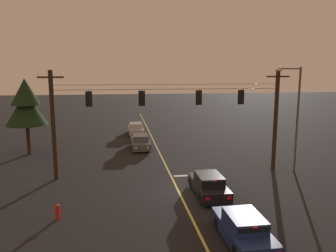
# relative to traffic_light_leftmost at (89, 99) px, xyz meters

# --- Properties ---
(ground_plane) EXTENTS (180.00, 180.00, 0.00)m
(ground_plane) POSITION_rel_traffic_light_leftmost_xyz_m (5.89, -3.75, -5.85)
(ground_plane) COLOR black
(lane_centre_stripe) EXTENTS (0.14, 60.00, 0.01)m
(lane_centre_stripe) POSITION_rel_traffic_light_leftmost_xyz_m (5.89, 6.02, -5.85)
(lane_centre_stripe) COLOR #D1C64C
(lane_centre_stripe) RESTS_ON ground
(stop_bar_paint) EXTENTS (3.40, 0.36, 0.01)m
(stop_bar_paint) POSITION_rel_traffic_light_leftmost_xyz_m (7.79, -0.58, -5.85)
(stop_bar_paint) COLOR silver
(stop_bar_paint) RESTS_ON ground
(signal_span_assembly) EXTENTS (18.65, 0.32, 7.90)m
(signal_span_assembly) POSITION_rel_traffic_light_leftmost_xyz_m (5.89, 0.02, -1.74)
(signal_span_assembly) COLOR #2D2116
(signal_span_assembly) RESTS_ON ground
(traffic_light_leftmost) EXTENTS (0.48, 0.41, 1.22)m
(traffic_light_leftmost) POSITION_rel_traffic_light_leftmost_xyz_m (0.00, 0.00, 0.00)
(traffic_light_leftmost) COLOR black
(traffic_light_left_inner) EXTENTS (0.48, 0.41, 1.22)m
(traffic_light_left_inner) POSITION_rel_traffic_light_leftmost_xyz_m (3.81, 0.00, 0.00)
(traffic_light_left_inner) COLOR black
(traffic_light_centre) EXTENTS (0.48, 0.41, 1.22)m
(traffic_light_centre) POSITION_rel_traffic_light_leftmost_xyz_m (8.12, 0.00, 0.00)
(traffic_light_centre) COLOR black
(traffic_light_right_inner) EXTENTS (0.48, 0.41, 1.22)m
(traffic_light_right_inner) POSITION_rel_traffic_light_leftmost_xyz_m (11.44, 0.00, 0.00)
(traffic_light_right_inner) COLOR black
(car_waiting_near_lane) EXTENTS (1.80, 4.33, 1.39)m
(car_waiting_near_lane) POSITION_rel_traffic_light_leftmost_xyz_m (7.68, -4.61, -5.20)
(car_waiting_near_lane) COLOR black
(car_waiting_near_lane) RESTS_ON ground
(car_oncoming_lead) EXTENTS (1.80, 4.42, 1.39)m
(car_oncoming_lead) POSITION_rel_traffic_light_leftmost_xyz_m (4.19, 8.73, -5.20)
(car_oncoming_lead) COLOR #4C4C51
(car_oncoming_lead) RESTS_ON ground
(car_oncoming_trailing) EXTENTS (1.80, 4.42, 1.39)m
(car_oncoming_trailing) POSITION_rel_traffic_light_leftmost_xyz_m (4.12, 16.38, -5.20)
(car_oncoming_trailing) COLOR #A5A5AD
(car_oncoming_trailing) RESTS_ON ground
(car_waiting_second_near) EXTENTS (1.80, 4.33, 1.39)m
(car_waiting_second_near) POSITION_rel_traffic_light_leftmost_xyz_m (7.71, -10.52, -5.20)
(car_waiting_second_near) COLOR navy
(car_waiting_second_near) RESTS_ON ground
(street_lamp_corner) EXTENTS (2.11, 0.30, 8.12)m
(street_lamp_corner) POSITION_rel_traffic_light_leftmost_xyz_m (15.37, -0.80, -0.98)
(street_lamp_corner) COLOR #4C4F54
(street_lamp_corner) RESTS_ON ground
(tree_verge_near) EXTENTS (3.77, 3.77, 7.16)m
(tree_verge_near) POSITION_rel_traffic_light_leftmost_xyz_m (-6.43, 7.92, -1.08)
(tree_verge_near) COLOR #332316
(tree_verge_near) RESTS_ON ground
(fire_hydrant) EXTENTS (0.44, 0.22, 0.84)m
(fire_hydrant) POSITION_rel_traffic_light_leftmost_xyz_m (-1.26, -6.78, -5.41)
(fire_hydrant) COLOR red
(fire_hydrant) RESTS_ON ground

